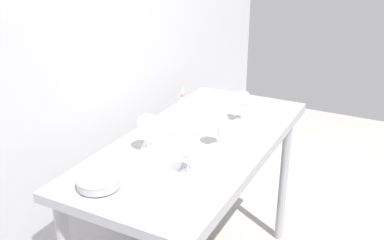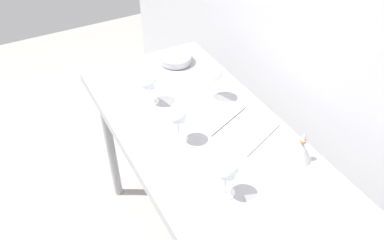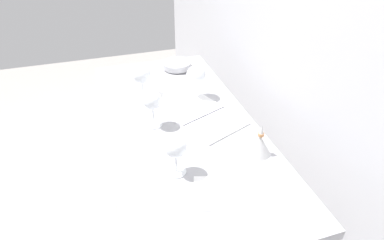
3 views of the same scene
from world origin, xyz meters
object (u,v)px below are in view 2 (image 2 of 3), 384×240
at_px(open_notebook, 229,122).
at_px(decanter_funnel, 301,150).
at_px(wine_glass_near_center, 178,116).
at_px(wine_glass_near_right, 226,170).
at_px(tasting_bowl, 176,58).
at_px(wine_glass_far_left, 211,76).
at_px(wine_glass_near_left, 149,81).
at_px(tasting_sheet_lower, 179,88).
at_px(tasting_sheet_upper, 281,209).

bearing_deg(open_notebook, decanter_funnel, -0.14).
distance_m(wine_glass_near_center, decanter_funnel, 0.48).
bearing_deg(wine_glass_near_right, wine_glass_near_center, -177.28).
xyz_separation_m(tasting_bowl, decanter_funnel, (0.84, 0.10, 0.02)).
bearing_deg(wine_glass_far_left, wine_glass_near_center, -54.85).
relative_size(wine_glass_far_left, open_notebook, 0.42).
height_order(wine_glass_far_left, wine_glass_near_center, wine_glass_far_left).
distance_m(tasting_bowl, decanter_funnel, 0.85).
height_order(wine_glass_near_left, open_notebook, wine_glass_near_left).
distance_m(wine_glass_near_right, tasting_sheet_lower, 0.66).
bearing_deg(decanter_funnel, tasting_sheet_upper, -53.13).
relative_size(wine_glass_near_left, wine_glass_near_right, 0.97).
bearing_deg(wine_glass_near_left, wine_glass_near_right, 1.15).
distance_m(tasting_sheet_upper, tasting_sheet_lower, 0.78).
bearing_deg(decanter_funnel, wine_glass_near_center, -131.74).
distance_m(open_notebook, tasting_bowl, 0.54).
xyz_separation_m(wine_glass_near_right, decanter_funnel, (-0.01, 0.34, -0.07)).
height_order(wine_glass_near_left, wine_glass_near_center, wine_glass_near_center).
xyz_separation_m(tasting_sheet_upper, tasting_sheet_lower, (-0.78, 0.02, 0.00)).
distance_m(wine_glass_near_right, open_notebook, 0.40).
bearing_deg(wine_glass_near_left, open_notebook, 38.18).
bearing_deg(wine_glass_far_left, open_notebook, -5.81).
xyz_separation_m(wine_glass_far_left, tasting_bowl, (-0.35, -0.00, -0.09)).
distance_m(wine_glass_far_left, tasting_bowl, 0.36).
bearing_deg(tasting_sheet_lower, tasting_sheet_upper, -16.98).
bearing_deg(open_notebook, wine_glass_far_left, 152.64).
xyz_separation_m(wine_glass_near_left, tasting_bowl, (-0.24, 0.25, -0.08)).
bearing_deg(wine_glass_near_center, wine_glass_near_right, 2.72).
distance_m(wine_glass_near_left, decanter_funnel, 0.70).
xyz_separation_m(wine_glass_near_left, tasting_sheet_upper, (0.76, 0.14, -0.11)).
relative_size(wine_glass_near_center, tasting_bowl, 1.02).
relative_size(open_notebook, tasting_bowl, 2.46).
height_order(wine_glass_near_left, wine_glass_near_right, wine_glass_near_right).
bearing_deg(tasting_sheet_lower, wine_glass_near_center, -43.11).
xyz_separation_m(wine_glass_near_center, decanter_funnel, (0.32, 0.35, -0.08)).
bearing_deg(tasting_sheet_upper, wine_glass_near_center, -145.11).
relative_size(wine_glass_near_center, tasting_sheet_lower, 0.72).
bearing_deg(wine_glass_far_left, tasting_bowl, -179.51).
xyz_separation_m(tasting_sheet_upper, tasting_bowl, (-1.00, 0.11, 0.02)).
bearing_deg(wine_glass_near_left, tasting_sheet_lower, 99.73).
bearing_deg(tasting_sheet_upper, tasting_bowl, -168.11).
xyz_separation_m(wine_glass_near_right, wine_glass_near_center, (-0.32, -0.02, 0.01)).
distance_m(wine_glass_near_right, wine_glass_near_center, 0.32).
xyz_separation_m(tasting_sheet_lower, tasting_bowl, (-0.22, 0.09, 0.02)).
bearing_deg(open_notebook, tasting_sheet_lower, 171.46).
relative_size(wine_glass_near_left, open_notebook, 0.39).
bearing_deg(tasting_bowl, wine_glass_far_left, 0.49).
xyz_separation_m(wine_glass_far_left, open_notebook, (0.19, -0.02, -0.11)).
height_order(wine_glass_near_center, open_notebook, wine_glass_near_center).
bearing_deg(wine_glass_far_left, decanter_funnel, 11.40).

